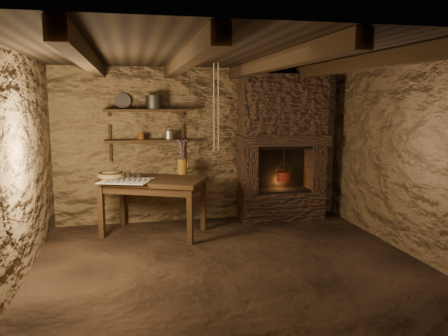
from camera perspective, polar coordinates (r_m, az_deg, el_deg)
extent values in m
plane|color=black|center=(5.25, 0.70, -12.30)|extent=(4.50, 4.50, 0.00)
cube|color=brown|center=(6.90, -2.92, 3.01)|extent=(4.50, 0.04, 2.40)
cube|color=brown|center=(3.06, 8.99, -4.27)|extent=(4.50, 0.04, 2.40)
cube|color=brown|center=(4.97, -25.47, -0.04)|extent=(0.04, 4.00, 2.40)
cube|color=brown|center=(5.87, 22.71, 1.34)|extent=(0.04, 4.00, 2.40)
cube|color=black|center=(4.93, 0.75, 14.73)|extent=(4.50, 4.00, 0.04)
cube|color=black|center=(4.82, -17.43, 13.40)|extent=(0.14, 3.95, 0.16)
cube|color=black|center=(4.84, -5.21, 13.74)|extent=(0.14, 3.95, 0.16)
cube|color=black|center=(5.06, 6.45, 13.50)|extent=(0.14, 3.95, 0.16)
cube|color=black|center=(5.45, 16.73, 12.84)|extent=(0.14, 3.95, 0.16)
cube|color=black|center=(6.65, -9.97, 3.54)|extent=(1.25, 0.30, 0.04)
cube|color=black|center=(6.63, -10.08, 7.42)|extent=(1.25, 0.30, 0.04)
cube|color=#34221A|center=(7.14, 7.42, -4.79)|extent=(1.35, 0.45, 0.45)
cube|color=#34221A|center=(6.86, 3.09, -0.18)|extent=(0.23, 0.45, 0.75)
cube|color=#34221A|center=(7.24, 11.73, 0.11)|extent=(0.23, 0.45, 0.75)
cube|color=#34221A|center=(6.95, 7.68, 3.64)|extent=(1.43, 0.51, 0.16)
cube|color=#34221A|center=(6.95, 7.69, 8.19)|extent=(1.35, 0.45, 0.94)
cube|color=black|center=(7.21, 7.01, 0.20)|extent=(0.90, 0.06, 0.75)
cube|color=#322011|center=(6.22, -9.23, -1.63)|extent=(1.62, 1.32, 0.06)
cube|color=#322011|center=(6.24, -9.21, -2.45)|extent=(1.46, 1.16, 0.10)
cube|color=silver|center=(6.09, -12.65, -1.63)|extent=(0.80, 0.72, 0.01)
cylinder|color=#92621C|center=(6.53, -5.46, 0.20)|extent=(0.18, 0.18, 0.23)
torus|color=#92621C|center=(6.54, -4.79, 0.42)|extent=(0.02, 0.12, 0.12)
ellipsoid|color=olive|center=(6.31, -14.55, -0.97)|extent=(0.47, 0.47, 0.13)
cylinder|color=#292724|center=(6.63, -9.14, 8.41)|extent=(0.27, 0.27, 0.18)
cylinder|color=#9B9B96|center=(6.72, -13.10, 8.53)|extent=(0.24, 0.12, 0.24)
cylinder|color=#5C2F12|center=(6.64, -10.76, 4.12)|extent=(0.12, 0.12, 0.10)
cylinder|color=maroon|center=(7.02, 7.78, -1.13)|extent=(0.25, 0.25, 0.15)
torus|color=#292724|center=(7.00, 7.80, -0.39)|extent=(0.24, 0.02, 0.24)
cylinder|color=#292724|center=(6.98, 7.83, 0.85)|extent=(0.01, 0.01, 0.44)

